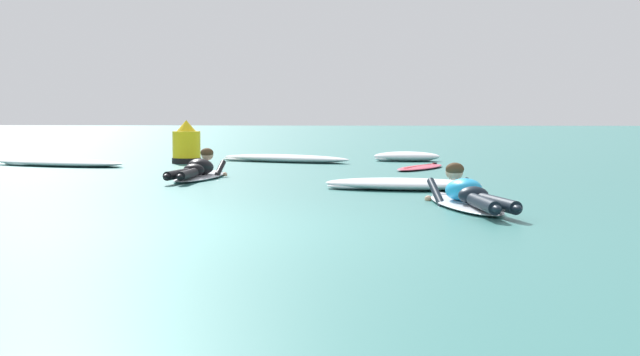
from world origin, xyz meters
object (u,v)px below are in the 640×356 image
Objects in this scene: surfer_far at (198,171)px; drifting_surfboard at (421,167)px; surfer_near at (468,197)px; channel_marker_buoy at (186,147)px.

surfer_far is 4.74m from drifting_surfboard.
channel_marker_buoy reaches higher than surfer_near.
drifting_surfboard is at bearing -17.91° from channel_marker_buoy.
channel_marker_buoy is at bearing 162.09° from drifting_surfboard.
channel_marker_buoy is (-1.17, 4.48, 0.23)m from surfer_far.
surfer_far reaches higher than drifting_surfboard.
surfer_near is at bearing -46.43° from surfer_far.
channel_marker_buoy is at bearing 120.62° from surfer_near.
surfer_far is (-3.93, 4.13, 0.00)m from surfer_near.
channel_marker_buoy reaches higher than drifting_surfboard.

